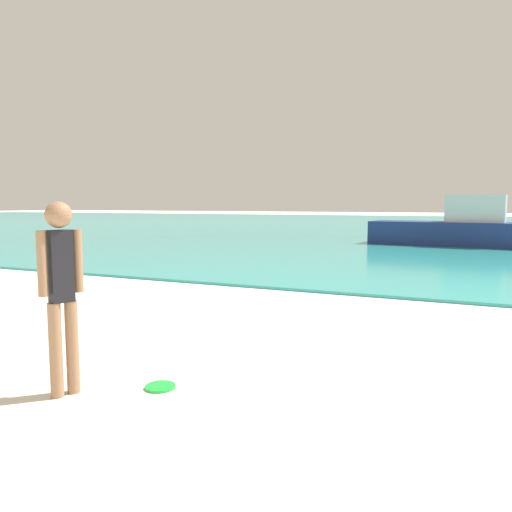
{
  "coord_description": "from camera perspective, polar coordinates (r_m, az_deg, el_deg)",
  "views": [
    {
      "loc": [
        2.97,
        2.17,
        1.65
      ],
      "look_at": [
        -0.07,
        8.9,
        0.86
      ],
      "focal_mm": 34.5,
      "sensor_mm": 36.0,
      "label": 1
    }
  ],
  "objects": [
    {
      "name": "person_standing",
      "position": [
        4.48,
        -21.63,
        -3.33
      ],
      "size": [
        0.22,
        0.36,
        1.67
      ],
      "rotation": [
        0.0,
        0.0,
        1.19
      ],
      "color": "#936B4C",
      "rests_on": "ground"
    },
    {
      "name": "water",
      "position": [
        38.78,
        19.91,
        3.32
      ],
      "size": [
        160.0,
        60.0,
        0.06
      ],
      "primitive_type": "cube",
      "color": "teal",
      "rests_on": "ground"
    },
    {
      "name": "frisbee",
      "position": [
        4.64,
        -11.04,
        -14.66
      ],
      "size": [
        0.27,
        0.27,
        0.03
      ],
      "primitive_type": "cylinder",
      "color": "green",
      "rests_on": "ground"
    },
    {
      "name": "boat_near",
      "position": [
        20.27,
        21.82,
        3.02
      ],
      "size": [
        5.77,
        2.32,
        1.91
      ],
      "rotation": [
        0.0,
        0.0,
        3.05
      ],
      "color": "navy",
      "rests_on": "water"
    }
  ]
}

